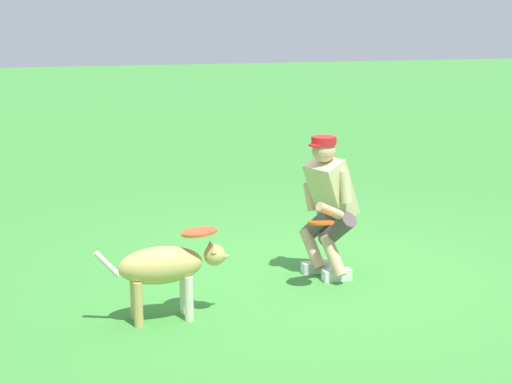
{
  "coord_description": "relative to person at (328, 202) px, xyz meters",
  "views": [
    {
      "loc": [
        2.46,
        6.21,
        2.34
      ],
      "look_at": [
        0.73,
        0.25,
        0.9
      ],
      "focal_mm": 54.08,
      "sensor_mm": 36.0,
      "label": 1
    }
  ],
  "objects": [
    {
      "name": "dog",
      "position": [
        1.56,
        0.59,
        -0.27
      ],
      "size": [
        1.07,
        0.31,
        0.61
      ],
      "rotation": [
        0.0,
        0.0,
        3.17
      ],
      "color": "tan",
      "rests_on": "ground_plane"
    },
    {
      "name": "ground_plane",
      "position": [
        0.02,
        0.02,
        -0.7
      ],
      "size": [
        60.0,
        60.0,
        0.0
      ],
      "primitive_type": "plane",
      "color": "#3F8F39"
    },
    {
      "name": "frisbee_held",
      "position": [
        0.19,
        0.33,
        -0.09
      ],
      "size": [
        0.31,
        0.31,
        0.07
      ],
      "primitive_type": "cylinder",
      "rotation": [
        0.09,
        0.13,
        5.18
      ],
      "color": "#DF5115",
      "rests_on": "person"
    },
    {
      "name": "person",
      "position": [
        0.0,
        0.0,
        0.0
      ],
      "size": [
        0.52,
        0.69,
        1.29
      ],
      "rotation": [
        0.0,
        0.0,
        0.38
      ],
      "color": "silver",
      "rests_on": "ground_plane"
    },
    {
      "name": "frisbee_flying",
      "position": [
        1.3,
        0.59,
        -0.01
      ],
      "size": [
        0.38,
        0.38,
        0.06
      ],
      "primitive_type": "cylinder",
      "rotation": [
        0.11,
        -0.02,
        1.07
      ],
      "color": "#E65025"
    }
  ]
}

